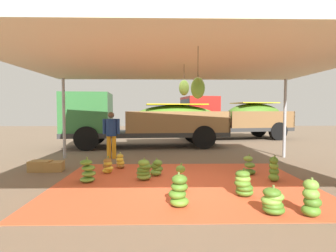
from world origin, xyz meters
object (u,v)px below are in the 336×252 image
Objects in this scene: banana_bunch_10 at (244,184)px; cargo_truck_main at (141,120)px; banana_bunch_9 at (274,170)px; banana_bunch_2 at (108,166)px; cargo_truck_far at (234,117)px; banana_bunch_0 at (181,179)px; banana_bunch_1 at (311,199)px; banana_bunch_5 at (179,192)px; worker_0 at (111,131)px; banana_bunch_11 at (157,168)px; crate_1 at (40,166)px; banana_bunch_3 at (120,162)px; banana_bunch_8 at (273,201)px; banana_bunch_6 at (249,166)px; crate_0 at (54,166)px; banana_bunch_7 at (88,172)px; banana_bunch_4 at (144,170)px.

cargo_truck_main reaches higher than banana_bunch_10.
banana_bunch_10 is at bearing -133.64° from banana_bunch_9.
banana_bunch_2 is at bearing 167.95° from banana_bunch_9.
banana_bunch_9 is 9.42m from cargo_truck_far.
banana_bunch_1 reaches higher than banana_bunch_0.
worker_0 is (-2.01, 4.67, 0.66)m from banana_bunch_5.
banana_bunch_1 is 1.00× the size of banana_bunch_9.
banana_bunch_2 reaches higher than banana_bunch_11.
banana_bunch_5 is at bearing -66.73° from worker_0.
banana_bunch_10 is 1.23× the size of banana_bunch_11.
cargo_truck_main is at bearing 64.64° from crate_1.
banana_bunch_11 is 3.19m from crate_1.
banana_bunch_1 reaches higher than banana_bunch_3.
banana_bunch_9 reaches higher than banana_bunch_8.
banana_bunch_1 is 4.90m from banana_bunch_3.
cargo_truck_far is (1.89, 8.59, 1.04)m from banana_bunch_6.
banana_bunch_5 is 2.97m from banana_bunch_6.
banana_bunch_1 is at bearing -30.01° from crate_1.
banana_bunch_0 is at bearing -60.89° from worker_0.
banana_bunch_6 is at bearing 49.52° from banana_bunch_5.
banana_bunch_10 is 2.35m from banana_bunch_11.
worker_0 is at bearing 128.11° from banana_bunch_1.
banana_bunch_9 is at bearing 46.36° from banana_bunch_10.
cargo_truck_main is at bearing 75.53° from worker_0.
crate_0 is 0.87× the size of crate_1.
banana_bunch_6 is at bearing -102.40° from cargo_truck_far.
banana_bunch_8 is (3.41, -1.93, -0.04)m from banana_bunch_7.
banana_bunch_8 is at bearing -49.23° from banana_bunch_3.
cargo_truck_far reaches higher than banana_bunch_10.
banana_bunch_5 is 1.35× the size of banana_bunch_11.
banana_bunch_10 reaches higher than banana_bunch_3.
banana_bunch_11 is (-1.67, 1.65, -0.04)m from banana_bunch_10.
banana_bunch_6 is 1.18× the size of banana_bunch_11.
cargo_truck_main reaches higher than banana_bunch_4.
banana_bunch_8 is 0.86× the size of banana_bunch_10.
banana_bunch_5 reaches higher than crate_0.
banana_bunch_4 reaches higher than banana_bunch_8.
banana_bunch_1 reaches higher than banana_bunch_6.
banana_bunch_6 is (-0.07, 2.69, -0.05)m from banana_bunch_1.
banana_bunch_10 is at bearing 127.63° from banana_bunch_1.
cargo_truck_far is 13.57× the size of crate_0.
banana_bunch_11 is at bearing 20.96° from banana_bunch_7.
crate_0 is at bearing 3.19° from crate_1.
banana_bunch_1 is at bearing -51.89° from worker_0.
banana_bunch_4 is (0.75, -1.27, 0.03)m from banana_bunch_3.
banana_bunch_3 is 2.12m from crate_1.
banana_bunch_9 is 0.09× the size of cargo_truck_far.
banana_bunch_9 is 7.07m from cargo_truck_main.
banana_bunch_0 is 1.23× the size of banana_bunch_3.
banana_bunch_8 is at bearing -53.41° from banana_bunch_11.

